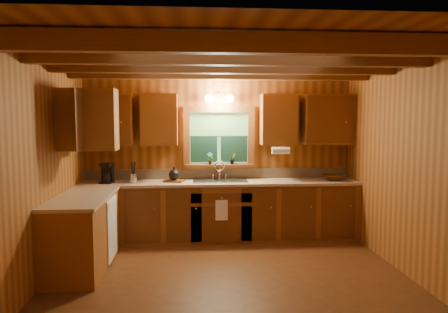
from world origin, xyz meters
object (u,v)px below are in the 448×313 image
object	(u,v)px
coffee_maker	(107,173)
wicker_basket	(333,177)
sink	(220,184)
cutting_board	(174,181)

from	to	relation	value
coffee_maker	wicker_basket	bearing A→B (deg)	12.31
sink	wicker_basket	xyz separation A→B (m)	(1.76, -0.03, 0.09)
coffee_maker	cutting_board	bearing A→B (deg)	13.54
sink	wicker_basket	world-z (taller)	sink
coffee_maker	cutting_board	world-z (taller)	coffee_maker
sink	coffee_maker	world-z (taller)	sink
sink	cutting_board	size ratio (longest dim) A/B	2.80
coffee_maker	cutting_board	size ratio (longest dim) A/B	1.02
cutting_board	sink	bearing A→B (deg)	17.60
wicker_basket	cutting_board	bearing A→B (deg)	179.78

